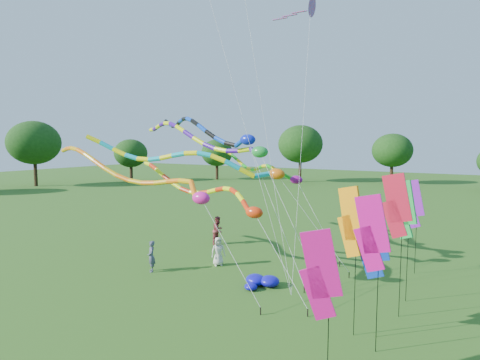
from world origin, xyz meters
The scene contains 20 objects.
ground centered at (0.00, 0.00, 0.00)m, with size 160.00×160.00×0.00m, color #235316.
tree_ring centered at (-4.15, 1.41, 5.62)m, with size 118.70×117.79×9.73m.
tube_kite_red centered at (-2.37, 5.20, 4.12)m, with size 11.38×3.49×5.95m.
tube_kite_orange centered at (-5.82, 3.69, 4.96)m, with size 15.04×2.63×6.95m.
tube_kite_purple centered at (-4.59, 7.97, 6.73)m, with size 14.50×5.18×8.49m.
tube_kite_blue centered at (-4.87, 8.35, 7.24)m, with size 13.19×6.31×8.71m.
tube_kite_cyan centered at (-3.06, 5.45, 5.60)m, with size 12.75×4.69×7.44m.
tube_kite_green centered at (-3.30, 12.28, 4.93)m, with size 11.27×4.81×6.76m.
delta_kite_high_c centered at (0.65, 10.37, 13.85)m, with size 4.10×6.96×15.11m.
banner_pole_blue_a centered at (5.92, 2.78, 3.23)m, with size 1.16×0.08×4.49m.
banner_pole_violet centered at (6.12, 10.54, 3.50)m, with size 1.16×0.11×4.77m.
banner_pole_magenta_a centered at (5.43, -0.92, 3.14)m, with size 1.14×0.37×4.40m.
banner_pole_green centered at (6.32, 6.66, 3.82)m, with size 1.10×0.54×5.09m.
banner_pole_red centered at (6.30, 4.87, 4.23)m, with size 1.16×0.17×5.50m.
banner_pole_magenta_b centered at (6.12, 1.78, 3.78)m, with size 1.16×0.10×5.05m.
banner_pole_orange centered at (5.24, 2.61, 3.91)m, with size 1.10×0.53×5.17m.
blue_nylon_heap centered at (0.61, 4.81, 0.23)m, with size 1.22×1.48×0.49m.
person_a centered at (-2.86, 6.56, 0.77)m, with size 0.75×0.49×1.54m, color beige.
person_b centered at (-5.22, 3.96, 0.79)m, with size 0.58×0.38×1.59m, color #444660.
person_c centered at (-5.36, 10.24, 0.91)m, with size 0.88×0.69×1.82m, color #94363C.
Camera 1 is at (8.89, -10.82, 6.65)m, focal length 30.00 mm.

